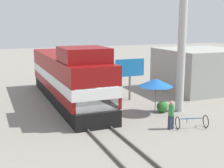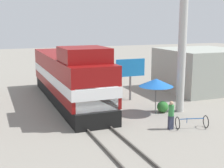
% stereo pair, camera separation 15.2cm
% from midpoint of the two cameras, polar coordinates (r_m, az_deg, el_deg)
% --- Properties ---
extents(ground_plane, '(120.00, 120.00, 0.00)m').
position_cam_midpoint_polar(ground_plane, '(20.20, -4.27, -6.82)').
color(ground_plane, gray).
extents(rail_near, '(0.08, 35.15, 0.15)m').
position_cam_midpoint_polar(rail_near, '(19.98, -6.24, -6.83)').
color(rail_near, '#4C4742').
rests_on(rail_near, ground_plane).
extents(rail_far, '(0.08, 35.15, 0.15)m').
position_cam_midpoint_polar(rail_far, '(20.40, -2.34, -6.40)').
color(rail_far, '#4C4742').
rests_on(rail_far, ground_plane).
extents(locomotive, '(3.16, 14.63, 4.66)m').
position_cam_midpoint_polar(locomotive, '(24.48, -8.01, 1.12)').
color(locomotive, black).
rests_on(locomotive, ground_plane).
extents(utility_pole, '(1.80, 0.56, 11.30)m').
position_cam_midpoint_polar(utility_pole, '(22.05, 12.56, 9.49)').
color(utility_pole, '#B2B2AD').
rests_on(utility_pole, ground_plane).
extents(vendor_umbrella, '(2.36, 2.36, 2.47)m').
position_cam_midpoint_polar(vendor_umbrella, '(21.51, 7.81, 0.29)').
color(vendor_umbrella, '#4C4C4C').
rests_on(vendor_umbrella, ground_plane).
extents(billboard_sign, '(2.50, 0.12, 3.37)m').
position_cam_midpoint_polar(billboard_sign, '(25.10, 3.11, 2.65)').
color(billboard_sign, '#595959').
rests_on(billboard_sign, ground_plane).
extents(shrub_cluster, '(0.80, 0.80, 0.80)m').
position_cam_midpoint_polar(shrub_cluster, '(22.30, 8.99, -4.12)').
color(shrub_cluster, '#2D722D').
rests_on(shrub_cluster, ground_plane).
extents(person_bystander, '(0.34, 0.34, 1.72)m').
position_cam_midpoint_polar(person_bystander, '(18.78, 10.54, -5.39)').
color(person_bystander, '#2D3347').
rests_on(person_bystander, ground_plane).
extents(bicycle, '(1.95, 1.17, 0.77)m').
position_cam_midpoint_polar(bicycle, '(19.34, 14.16, -6.74)').
color(bicycle, black).
rests_on(bicycle, ground_plane).
extents(building_block_distant, '(6.78, 6.65, 3.84)m').
position_cam_midpoint_polar(building_block_distant, '(30.11, 15.63, 2.54)').
color(building_block_distant, '#999E93').
rests_on(building_block_distant, ground_plane).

